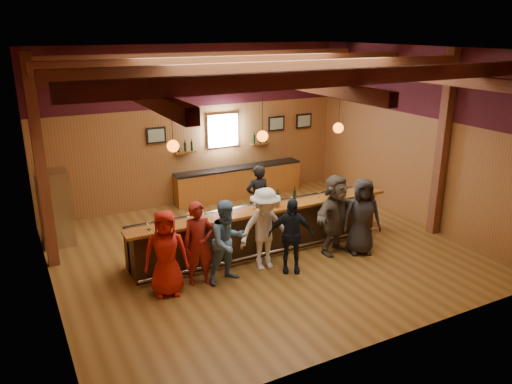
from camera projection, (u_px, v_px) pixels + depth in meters
room at (261, 112)px, 10.58m from camera, size 9.04×9.00×4.52m
bar_counter at (260, 228)px, 11.51m from camera, size 6.30×1.07×1.11m
back_bar_cabinet at (239, 182)px, 15.05m from camera, size 4.00×0.52×0.95m
window at (223, 130)px, 14.57m from camera, size 0.95×0.09×0.95m
framed_pictures at (249, 126)px, 14.92m from camera, size 5.35×0.05×0.45m
wine_shelves at (224, 145)px, 14.65m from camera, size 3.00×0.18×0.30m
pendant_lights at (262, 136)px, 10.69m from camera, size 4.24×0.24×1.37m
stainless_fridge at (55, 208)px, 11.65m from camera, size 0.70×0.70×1.80m
customer_orange at (166, 253)px, 9.45m from camera, size 0.95×0.75×1.71m
customer_redvest at (199, 244)px, 9.85m from camera, size 0.69×0.52×1.72m
customer_denim at (228, 242)px, 9.94m from camera, size 0.92×0.76×1.73m
customer_white at (265, 229)px, 10.46m from camera, size 1.19×0.72×1.80m
customer_navy at (291, 235)px, 10.37m from camera, size 1.02×0.78×1.62m
customer_brown at (335, 214)px, 11.22m from camera, size 1.79×1.08×1.84m
customer_dark at (362, 216)px, 11.21m from camera, size 1.01×0.84×1.76m
bartender at (258, 199)px, 12.43m from camera, size 0.65×0.44×1.72m
ice_bucket at (275, 202)px, 11.10m from camera, size 0.21×0.21×0.23m
bottle_a at (278, 199)px, 11.24m from camera, size 0.08×0.08×0.36m
bottle_b at (294, 195)px, 11.50m from camera, size 0.07×0.07×0.33m
glass_a at (149, 223)px, 9.84m from camera, size 0.08×0.08×0.19m
glass_b at (189, 216)px, 10.25m from camera, size 0.08×0.08×0.18m
glass_c at (204, 214)px, 10.36m from camera, size 0.08×0.08×0.17m
glass_d at (226, 209)px, 10.60m from camera, size 0.08×0.08×0.19m
glass_e at (254, 203)px, 10.96m from camera, size 0.08×0.08×0.19m
glass_f at (291, 199)px, 11.26m from camera, size 0.08×0.08×0.19m
glass_g at (319, 193)px, 11.72m from camera, size 0.07×0.07×0.16m
glass_h at (343, 188)px, 11.93m from camera, size 0.09×0.09×0.20m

